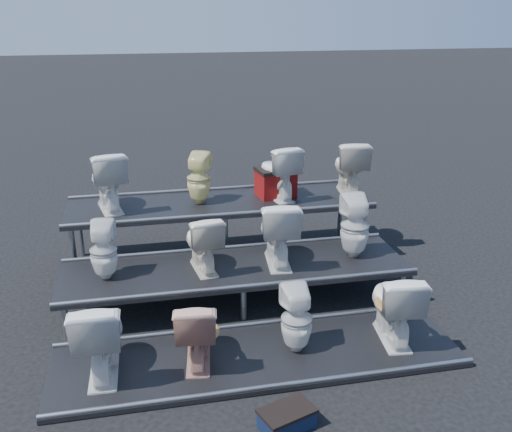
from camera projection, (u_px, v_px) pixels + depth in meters
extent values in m
plane|color=black|center=(237.00, 299.00, 7.12)|extent=(80.00, 80.00, 0.00)
cube|color=black|center=(258.00, 356.00, 5.91)|extent=(4.20, 1.20, 0.06)
cube|color=black|center=(236.00, 283.00, 7.04)|extent=(4.20, 1.20, 0.46)
cube|color=black|center=(220.00, 230.00, 8.16)|extent=(4.20, 1.20, 0.86)
imported|color=silver|center=(99.00, 335.00, 5.46)|extent=(0.49, 0.84, 0.85)
imported|color=tan|center=(196.00, 330.00, 5.65)|extent=(0.50, 0.77, 0.74)
imported|color=silver|center=(297.00, 319.00, 5.85)|extent=(0.33, 0.33, 0.72)
imported|color=silver|center=(394.00, 304.00, 6.04)|extent=(0.55, 0.85, 0.82)
imported|color=silver|center=(103.00, 251.00, 6.54)|extent=(0.34, 0.34, 0.69)
imported|color=beige|center=(202.00, 242.00, 6.76)|extent=(0.49, 0.74, 0.71)
imported|color=silver|center=(278.00, 231.00, 6.91)|extent=(0.55, 0.86, 0.83)
imported|color=silver|center=(355.00, 226.00, 7.11)|extent=(0.39, 0.40, 0.80)
imported|color=silver|center=(107.00, 180.00, 7.58)|extent=(0.60, 0.87, 0.81)
imported|color=#EEE69A|center=(199.00, 178.00, 7.83)|extent=(0.42, 0.43, 0.71)
imported|color=silver|center=(278.00, 172.00, 8.04)|extent=(0.59, 0.84, 0.78)
imported|color=beige|center=(349.00, 167.00, 8.24)|extent=(0.54, 0.83, 0.79)
cube|color=maroon|center=(276.00, 184.00, 8.19)|extent=(0.56, 0.48, 0.37)
cube|color=#0E1834|center=(287.00, 420.00, 4.93)|extent=(0.52, 0.41, 0.16)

